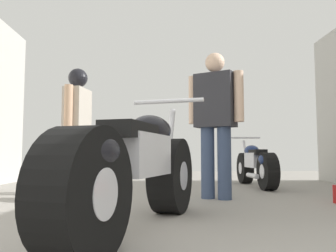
# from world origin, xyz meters

# --- Properties ---
(ground_plane) EXTENTS (14.84, 14.84, 0.00)m
(ground_plane) POSITION_xyz_m (0.00, 3.03, 0.00)
(ground_plane) COLOR gray
(motorcycle_maroon_cruiser) EXTENTS (1.00, 2.17, 1.03)m
(motorcycle_maroon_cruiser) POSITION_xyz_m (-0.43, 1.65, 0.43)
(motorcycle_maroon_cruiser) COLOR black
(motorcycle_maroon_cruiser) RESTS_ON ground_plane
(motorcycle_black_naked) EXTENTS (0.54, 1.83, 0.86)m
(motorcycle_black_naked) POSITION_xyz_m (1.34, 4.95, 0.36)
(motorcycle_black_naked) COLOR black
(motorcycle_black_naked) RESTS_ON ground_plane
(mechanic_in_blue) EXTENTS (0.67, 0.47, 1.78)m
(mechanic_in_blue) POSITION_xyz_m (0.41, 3.39, 1.01)
(mechanic_in_blue) COLOR #384766
(mechanic_in_blue) RESTS_ON ground_plane
(mechanic_with_helmet) EXTENTS (0.32, 0.69, 1.73)m
(mechanic_with_helmet) POSITION_xyz_m (-1.41, 4.04, 1.04)
(mechanic_with_helmet) COLOR #384766
(mechanic_with_helmet) RESTS_ON ground_plane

